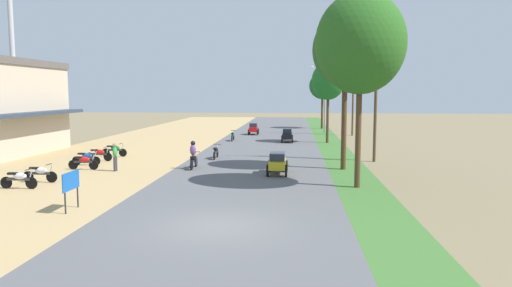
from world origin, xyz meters
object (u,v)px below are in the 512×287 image
at_px(parked_motorbike_nearest, 19,178).
at_px(car_hatchback_black, 287,135).
at_px(median_tree_third, 328,81).
at_px(streetlamp_near, 345,90).
at_px(parked_motorbike_sixth, 115,150).
at_px(street_signboard, 71,183).
at_px(utility_pole_far, 353,91).
at_px(car_sedan_yellow, 277,162).
at_px(parked_motorbike_second, 40,173).
at_px(utility_pole_near, 376,88).
at_px(car_hatchback_red, 253,128).
at_px(parked_motorbike_third, 84,161).
at_px(median_tree_second, 345,50).
at_px(streetlamp_mid, 325,94).
at_px(motorbike_ahead_third, 233,135).
at_px(parked_motorbike_fifth, 99,154).
at_px(median_tree_nearest, 360,44).
at_px(pedestrian_on_shoulder, 115,155).
at_px(motorbike_foreground_rider, 193,155).
at_px(parked_motorbike_fourth, 87,157).
at_px(motorbike_ahead_second, 216,151).
at_px(median_tree_fourth, 323,86).

relative_size(parked_motorbike_nearest, car_hatchback_black, 0.90).
relative_size(median_tree_third, streetlamp_near, 0.89).
bearing_deg(parked_motorbike_sixth, street_signboard, -74.25).
xyz_separation_m(utility_pole_far, car_sedan_yellow, (-7.02, -24.67, -3.98)).
bearing_deg(parked_motorbike_second, parked_motorbike_sixth, 89.75).
height_order(utility_pole_near, car_sedan_yellow, utility_pole_near).
bearing_deg(median_tree_third, streetlamp_near, -88.23).
height_order(utility_pole_near, utility_pole_far, utility_pole_near).
bearing_deg(car_hatchback_red, parked_motorbike_second, -106.77).
relative_size(streetlamp_near, car_sedan_yellow, 3.58).
height_order(parked_motorbike_third, median_tree_second, median_tree_second).
relative_size(streetlamp_mid, motorbike_ahead_third, 4.15).
height_order(parked_motorbike_nearest, streetlamp_mid, streetlamp_mid).
bearing_deg(car_hatchback_black, parked_motorbike_fifth, -133.92).
bearing_deg(utility_pole_far, parked_motorbike_second, -123.84).
bearing_deg(median_tree_second, parked_motorbike_nearest, -156.10).
relative_size(parked_motorbike_fifth, car_sedan_yellow, 0.80).
xyz_separation_m(median_tree_second, utility_pole_far, (3.23, 22.62, -2.21)).
height_order(median_tree_nearest, motorbike_ahead_third, median_tree_nearest).
height_order(pedestrian_on_shoulder, motorbike_foreground_rider, motorbike_foreground_rider).
bearing_deg(motorbike_ahead_third, pedestrian_on_shoulder, -104.50).
bearing_deg(motorbike_foreground_rider, parked_motorbike_nearest, -137.29).
distance_m(parked_motorbike_fourth, parked_motorbike_sixth, 4.06).
relative_size(car_hatchback_black, motorbike_ahead_third, 1.11).
bearing_deg(parked_motorbike_sixth, parked_motorbike_fourth, -92.60).
distance_m(median_tree_nearest, median_tree_third, 19.90).
height_order(parked_motorbike_fourth, utility_pole_near, utility_pole_near).
bearing_deg(streetlamp_mid, car_hatchback_black, -112.62).
height_order(parked_motorbike_fourth, street_signboard, street_signboard).
height_order(parked_motorbike_third, motorbike_ahead_third, motorbike_ahead_third).
xyz_separation_m(parked_motorbike_third, utility_pole_near, (17.51, 5.05, 4.25)).
distance_m(pedestrian_on_shoulder, utility_pole_near, 16.83).
height_order(parked_motorbike_sixth, utility_pole_near, utility_pole_near).
bearing_deg(parked_motorbike_sixth, motorbike_ahead_third, 58.72).
bearing_deg(parked_motorbike_nearest, street_signboard, -40.22).
bearing_deg(motorbike_foreground_rider, median_tree_nearest, -27.67).
height_order(parked_motorbike_third, streetlamp_mid, streetlamp_mid).
bearing_deg(motorbike_ahead_third, median_tree_nearest, -67.25).
bearing_deg(parked_motorbike_third, median_tree_third, 46.50).
xyz_separation_m(motorbike_foreground_rider, motorbike_ahead_third, (0.18, 16.16, -0.28)).
relative_size(parked_motorbike_nearest, motorbike_ahead_second, 1.00).
bearing_deg(utility_pole_near, street_signboard, -133.77).
xyz_separation_m(parked_motorbike_second, streetlamp_near, (15.92, 9.13, 4.15)).
relative_size(streetlamp_near, motorbike_ahead_third, 4.49).
relative_size(median_tree_second, car_sedan_yellow, 3.99).
distance_m(car_hatchback_red, motorbike_ahead_second, 18.40).
relative_size(parked_motorbike_third, median_tree_fourth, 0.26).
distance_m(street_signboard, utility_pole_near, 20.13).
relative_size(median_tree_fourth, streetlamp_near, 0.86).
xyz_separation_m(pedestrian_on_shoulder, median_tree_second, (13.08, 1.74, 5.97)).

